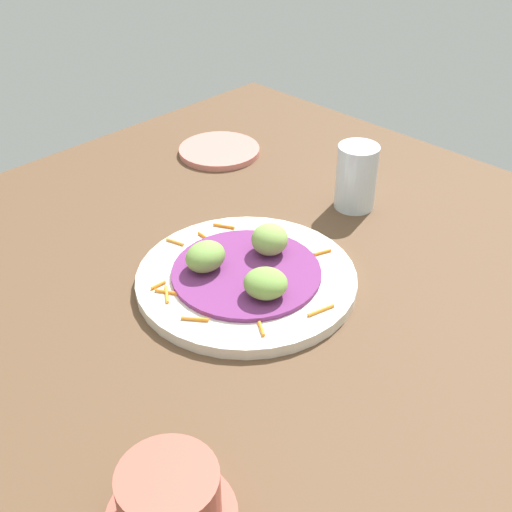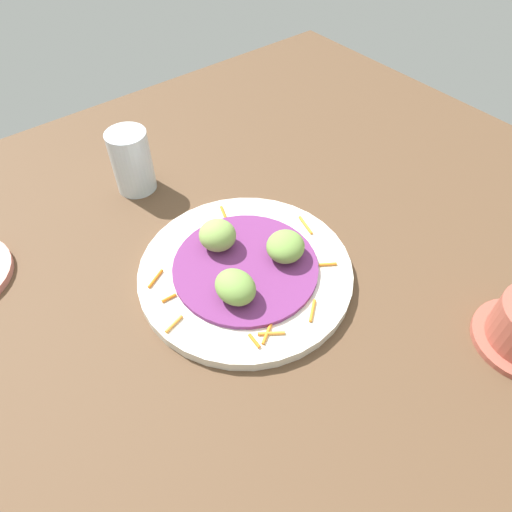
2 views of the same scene
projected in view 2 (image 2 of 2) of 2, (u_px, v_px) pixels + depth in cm
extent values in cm
cube|color=brown|center=(290.00, 276.00, 61.08)|extent=(110.00, 110.00, 2.00)
cylinder|color=silver|center=(246.00, 272.00, 59.35)|extent=(27.64, 27.64, 1.47)
cylinder|color=#702D6B|center=(245.00, 267.00, 58.57)|extent=(18.70, 18.70, 0.62)
cylinder|color=orange|center=(328.00, 264.00, 58.99)|extent=(1.59, 2.12, 0.40)
cylinder|color=orange|center=(254.00, 341.00, 51.37)|extent=(2.06, 0.53, 0.40)
cylinder|color=orange|center=(271.00, 333.00, 52.03)|extent=(2.14, 2.77, 0.40)
cylinder|color=orange|center=(169.00, 298.00, 55.37)|extent=(0.55, 1.90, 0.40)
cylinder|color=orange|center=(156.00, 279.00, 57.40)|extent=(1.77, 2.92, 0.40)
cylinder|color=orange|center=(174.00, 324.00, 52.87)|extent=(1.11, 2.74, 0.40)
cylinder|color=orange|center=(268.00, 330.00, 52.30)|extent=(2.32, 3.45, 0.40)
cylinder|color=orange|center=(306.00, 225.00, 63.83)|extent=(3.58, 1.32, 0.40)
cylinder|color=orange|center=(313.00, 311.00, 54.13)|extent=(2.25, 2.76, 0.40)
cylinder|color=orange|center=(223.00, 212.00, 65.57)|extent=(2.51, 1.27, 0.40)
ellipsoid|color=#759E47|center=(283.00, 248.00, 58.06)|extent=(7.05, 7.11, 3.32)
ellipsoid|color=#84A851|center=(218.00, 235.00, 59.16)|extent=(6.60, 6.54, 3.92)
ellipsoid|color=#759E47|center=(235.00, 286.00, 53.78)|extent=(5.70, 4.91, 3.54)
cylinder|color=silver|center=(132.00, 161.00, 68.36)|extent=(6.01, 6.01, 9.76)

